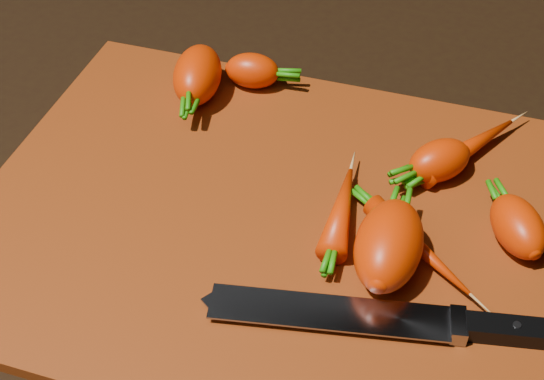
% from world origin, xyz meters
% --- Properties ---
extents(ground, '(2.00, 2.00, 0.01)m').
position_xyz_m(ground, '(0.00, 0.00, -0.01)').
color(ground, black).
extents(cutting_board, '(0.50, 0.40, 0.01)m').
position_xyz_m(cutting_board, '(0.00, 0.00, 0.01)').
color(cutting_board, maroon).
rests_on(cutting_board, ground).
extents(carrot_0, '(0.06, 0.09, 0.05)m').
position_xyz_m(carrot_0, '(-0.12, 0.14, 0.04)').
color(carrot_0, red).
rests_on(carrot_0, cutting_board).
extents(carrot_1, '(0.05, 0.09, 0.05)m').
position_xyz_m(carrot_1, '(0.11, -0.03, 0.04)').
color(carrot_1, red).
rests_on(carrot_1, cutting_board).
extents(carrot_2, '(0.07, 0.07, 0.04)m').
position_xyz_m(carrot_2, '(0.13, 0.09, 0.03)').
color(carrot_2, red).
rests_on(carrot_2, cutting_board).
extents(carrot_3, '(0.06, 0.04, 0.04)m').
position_xyz_m(carrot_3, '(-0.07, 0.17, 0.03)').
color(carrot_3, red).
rests_on(carrot_3, cutting_board).
extents(carrot_4, '(0.07, 0.08, 0.04)m').
position_xyz_m(carrot_4, '(0.20, 0.03, 0.03)').
color(carrot_4, red).
rests_on(carrot_4, cutting_board).
extents(carrot_5, '(0.09, 0.11, 0.03)m').
position_xyz_m(carrot_5, '(0.15, 0.12, 0.02)').
color(carrot_5, red).
rests_on(carrot_5, cutting_board).
extents(carrot_6, '(0.10, 0.09, 0.02)m').
position_xyz_m(carrot_6, '(0.13, -0.01, 0.02)').
color(carrot_6, red).
rests_on(carrot_6, cutting_board).
extents(carrot_7, '(0.03, 0.10, 0.03)m').
position_xyz_m(carrot_7, '(0.06, 0.01, 0.03)').
color(carrot_7, red).
rests_on(carrot_7, cutting_board).
extents(knife, '(0.29, 0.08, 0.02)m').
position_xyz_m(knife, '(0.09, -0.09, 0.02)').
color(knife, gray).
rests_on(knife, cutting_board).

